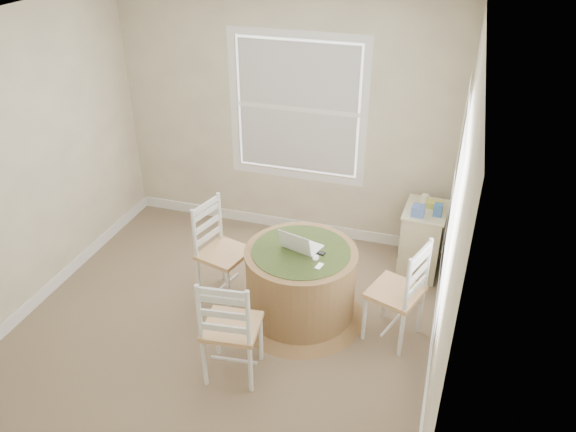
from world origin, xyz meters
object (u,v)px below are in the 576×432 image
(chair_right, at_px, (395,292))
(laptop, at_px, (301,246))
(round_table, at_px, (301,281))
(corner_chest, at_px, (422,240))
(chair_left, at_px, (224,253))
(chair_near, at_px, (232,326))

(chair_right, distance_m, laptop, 0.88)
(round_table, relative_size, corner_chest, 1.63)
(chair_left, xyz_separation_m, corner_chest, (1.72, 0.96, -0.12))
(round_table, height_order, corner_chest, corner_chest)
(chair_near, bearing_deg, laptop, -115.61)
(corner_chest, bearing_deg, chair_near, -121.18)
(corner_chest, bearing_deg, laptop, -131.02)
(round_table, bearing_deg, corner_chest, 59.94)
(chair_near, distance_m, chair_right, 1.40)
(corner_chest, bearing_deg, chair_left, -147.80)
(chair_right, height_order, laptop, chair_right)
(chair_left, bearing_deg, corner_chest, -46.42)
(round_table, bearing_deg, chair_right, 10.62)
(round_table, relative_size, chair_right, 1.22)
(round_table, height_order, chair_right, chair_right)
(chair_near, bearing_deg, chair_left, -70.33)
(chair_right, bearing_deg, laptop, -75.05)
(round_table, xyz_separation_m, laptop, (-0.01, 0.04, 0.35))
(laptop, bearing_deg, chair_near, 87.16)
(round_table, bearing_deg, chair_near, -98.23)
(chair_left, bearing_deg, chair_near, -139.47)
(chair_right, height_order, corner_chest, chair_right)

